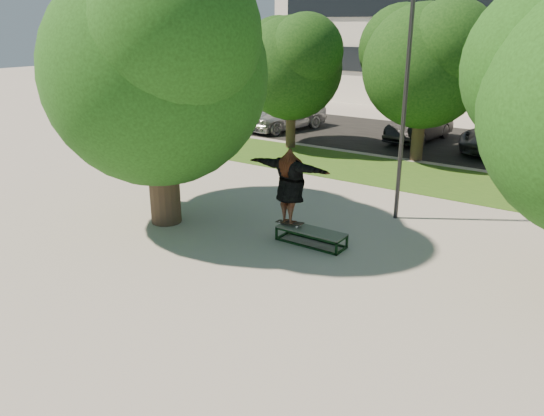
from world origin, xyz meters
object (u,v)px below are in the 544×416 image
Objects in this scene: lamppost at (404,108)px; car_dark at (420,126)px; grind_box at (311,237)px; bystander at (166,176)px; car_grey at (506,134)px; car_silver_b at (503,130)px; tree_left at (156,60)px; car_silver_a at (286,114)px.

car_dark is at bearing 106.84° from lamppost.
grind_box is (-1.03, -3.04, -2.96)m from lamppost.
car_dark is (3.14, 13.45, -0.14)m from bystander.
lamppost is 1.14× the size of car_grey.
car_grey is 1.00× the size of car_silver_b.
car_grey reaches higher than car_dark.
car_silver_b reaches higher than car_dark.
lamppost is 1.14× the size of car_silver_b.
car_silver_b reaches higher than car_grey.
tree_left reaches higher than car_silver_a.
lamppost is at bearing -90.36° from car_silver_b.
bystander is 15.80m from car_silver_b.
lamppost is at bearing -31.49° from car_silver_a.
tree_left is 1.32× the size of car_grey.
grind_box is at bearing -94.06° from car_silver_b.
car_grey is 0.78m from car_silver_b.
car_grey is at bearing 83.32° from grind_box.
car_silver_b is at bearing 88.38° from lamppost.
car_silver_a is at bearing 125.80° from grind_box.
car_silver_b is at bearing 116.88° from car_grey.
bystander is 0.39× the size of car_dark.
grind_box is (4.26, 0.87, -4.23)m from tree_left.
grind_box is 15.35m from car_silver_a.
car_silver_a is 0.90× the size of car_grey.
car_silver_b is at bearing 84.68° from grind_box.
bystander reaches higher than car_silver_a.
car_dark is at bearing 52.19° from bystander.
car_grey is (5.88, 14.67, -3.68)m from tree_left.
tree_left is 1.16× the size of lamppost.
tree_left reaches higher than bystander.
grind_box is at bearing -75.51° from car_dark.
car_dark is 3.65m from car_silver_b.
tree_left is at bearing -108.78° from car_silver_b.
car_silver_a is 0.90× the size of car_silver_b.
lamppost is 3.39× the size of grind_box.
tree_left is at bearing -168.49° from grind_box.
tree_left reaches higher than car_silver_b.
bystander is 15.26m from car_grey.
car_silver_a is (-3.64, 12.22, -0.04)m from bystander.
lamppost reaches higher than grind_box.
car_grey reaches higher than grind_box.
bystander is (-5.33, 0.22, 0.67)m from grind_box.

